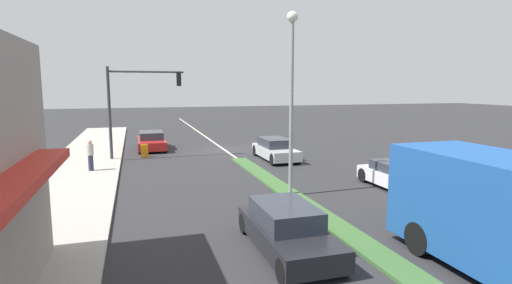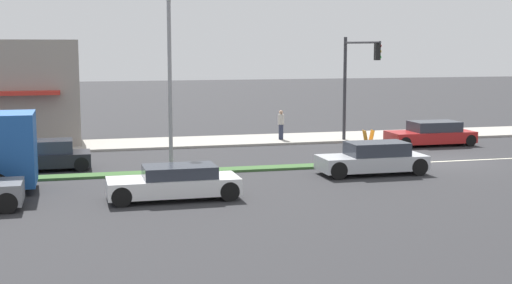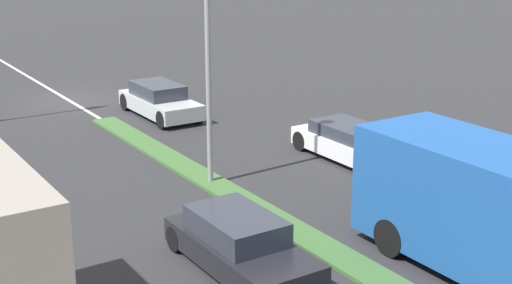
% 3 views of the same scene
% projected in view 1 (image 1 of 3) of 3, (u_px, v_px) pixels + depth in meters
% --- Properties ---
extents(ground_plane, '(160.00, 160.00, 0.00)m').
position_uv_depth(ground_plane, '(359.00, 243.00, 11.60)').
color(ground_plane, '#2B2B2D').
extents(lane_marking_center, '(0.16, 60.00, 0.01)m').
position_uv_depth(lane_marking_center, '(225.00, 150.00, 28.65)').
color(lane_marking_center, beige).
rests_on(lane_marking_center, ground).
extents(traffic_signal_main, '(4.59, 0.34, 5.60)m').
position_uv_depth(traffic_signal_main, '(133.00, 97.00, 24.42)').
color(traffic_signal_main, '#333338').
rests_on(traffic_signal_main, sidewalk_right).
extents(street_lamp, '(0.44, 0.44, 7.37)m').
position_uv_depth(street_lamp, '(292.00, 80.00, 16.03)').
color(street_lamp, gray).
rests_on(street_lamp, median_strip).
extents(pedestrian, '(0.34, 0.34, 1.62)m').
position_uv_depth(pedestrian, '(90.00, 155.00, 20.96)').
color(pedestrian, '#282D42').
rests_on(pedestrian, sidewalk_right).
extents(warning_aframe_sign, '(0.45, 0.53, 0.84)m').
position_uv_depth(warning_aframe_sign, '(144.00, 151.00, 25.61)').
color(warning_aframe_sign, orange).
rests_on(warning_aframe_sign, ground).
extents(sedan_dark, '(1.74, 4.19, 1.28)m').
position_uv_depth(sedan_dark, '(287.00, 229.00, 11.02)').
color(sedan_dark, black).
rests_on(sedan_dark, ground).
extents(van_white, '(1.77, 4.49, 1.17)m').
position_uv_depth(van_white, '(401.00, 177.00, 17.53)').
color(van_white, silver).
rests_on(van_white, ground).
extents(sedan_silver, '(1.76, 4.42, 1.33)m').
position_uv_depth(sedan_silver, '(275.00, 149.00, 24.84)').
color(sedan_silver, '#B7BABF').
rests_on(sedan_silver, ground).
extents(hatchback_red, '(1.91, 4.55, 1.28)m').
position_uv_depth(hatchback_red, '(152.00, 141.00, 28.93)').
color(hatchback_red, '#AD1E1E').
rests_on(hatchback_red, ground).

